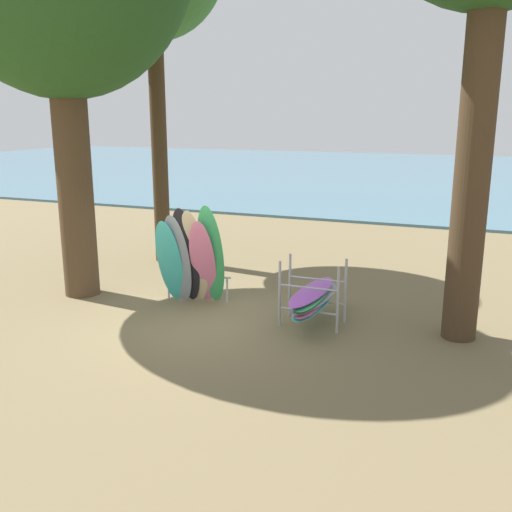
# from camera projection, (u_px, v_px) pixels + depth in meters

# --- Properties ---
(ground_plane) EXTENTS (80.00, 80.00, 0.00)m
(ground_plane) POSITION_uv_depth(u_px,v_px,m) (197.00, 322.00, 11.07)
(ground_plane) COLOR brown
(lake_water) EXTENTS (80.00, 36.00, 0.10)m
(lake_water) POSITION_uv_depth(u_px,v_px,m) (404.00, 174.00, 37.38)
(lake_water) COLOR #477084
(lake_water) RESTS_ON ground
(leaning_board_pile) EXTENTS (1.45, 1.03, 2.16)m
(leaning_board_pile) POSITION_uv_depth(u_px,v_px,m) (191.00, 259.00, 11.79)
(leaning_board_pile) COLOR #38B2AD
(leaning_board_pile) RESTS_ON ground
(board_storage_rack) EXTENTS (1.15, 2.13, 1.25)m
(board_storage_rack) POSITION_uv_depth(u_px,v_px,m) (313.00, 297.00, 10.84)
(board_storage_rack) COLOR #9EA0A5
(board_storage_rack) RESTS_ON ground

